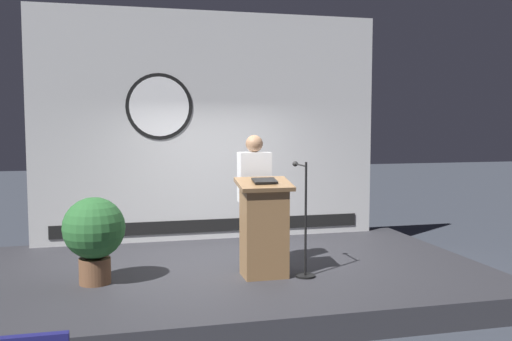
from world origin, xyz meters
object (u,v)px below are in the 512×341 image
(microphone_stand, at_px, (304,236))
(potted_plant, at_px, (94,232))
(podium, at_px, (264,228))
(speaker_person, at_px, (254,200))

(microphone_stand, xyz_separation_m, potted_plant, (-2.45, 0.26, 0.11))
(podium, xyz_separation_m, potted_plant, (-1.97, 0.17, 0.01))
(microphone_stand, height_order, potted_plant, microphone_stand)
(podium, bearing_deg, speaker_person, 90.35)
(speaker_person, height_order, microphone_stand, speaker_person)
(podium, height_order, speaker_person, speaker_person)
(speaker_person, height_order, potted_plant, speaker_person)
(microphone_stand, bearing_deg, speaker_person, 129.96)
(podium, bearing_deg, microphone_stand, -10.74)
(microphone_stand, relative_size, potted_plant, 1.38)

